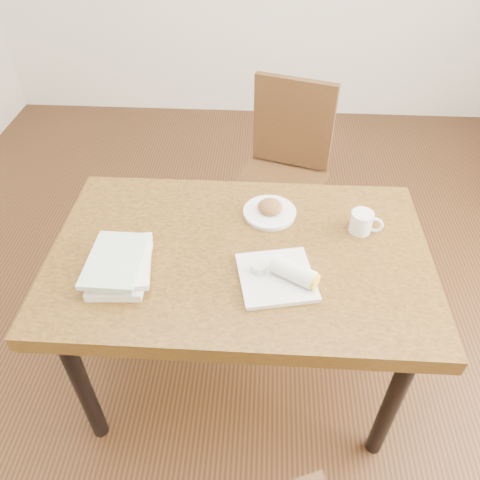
# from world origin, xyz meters

# --- Properties ---
(ground) EXTENTS (4.00, 5.00, 0.01)m
(ground) POSITION_xyz_m (0.00, 0.00, -0.01)
(ground) COLOR #472814
(ground) RESTS_ON ground
(table) EXTENTS (1.29, 0.81, 0.75)m
(table) POSITION_xyz_m (0.00, 0.00, 0.67)
(table) COLOR brown
(table) RESTS_ON ground
(chair_far) EXTENTS (0.53, 0.53, 0.95)m
(chair_far) POSITION_xyz_m (0.17, 0.84, 0.55)
(chair_far) COLOR #4C3015
(chair_far) RESTS_ON ground
(plate_scone) EXTENTS (0.20, 0.20, 0.06)m
(plate_scone) POSITION_xyz_m (0.10, 0.20, 0.77)
(plate_scone) COLOR white
(plate_scone) RESTS_ON table
(coffee_mug) EXTENTS (0.12, 0.08, 0.08)m
(coffee_mug) POSITION_xyz_m (0.42, 0.13, 0.79)
(coffee_mug) COLOR white
(coffee_mug) RESTS_ON table
(plate_burrito) EXTENTS (0.28, 0.28, 0.08)m
(plate_burrito) POSITION_xyz_m (0.14, -0.13, 0.77)
(plate_burrito) COLOR white
(plate_burrito) RESTS_ON table
(book_stack) EXTENTS (0.21, 0.28, 0.07)m
(book_stack) POSITION_xyz_m (-0.38, -0.12, 0.78)
(book_stack) COLOR white
(book_stack) RESTS_ON table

